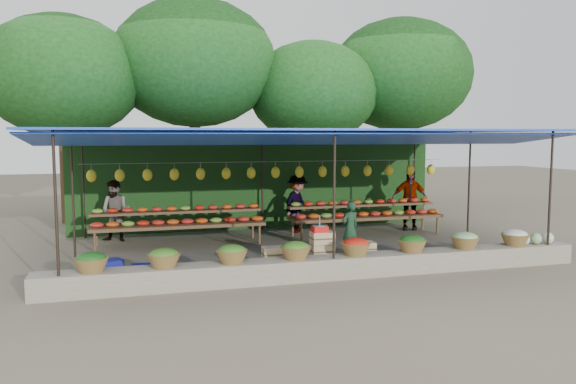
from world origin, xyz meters
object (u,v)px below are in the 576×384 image
object	(u,v)px
blue_crate_front	(143,271)
blue_crate_back	(109,267)
crate_counter	(321,254)
vendor_seated	(350,228)
weighing_scale	(320,228)

from	to	relation	value
blue_crate_front	blue_crate_back	distance (m)	0.77
crate_counter	blue_crate_front	size ratio (longest dim) A/B	5.43
vendor_seated	blue_crate_front	xyz separation A→B (m)	(-4.52, -0.78, -0.49)
crate_counter	blue_crate_front	xyz separation A→B (m)	(-3.46, 0.27, -0.18)
blue_crate_back	vendor_seated	bearing A→B (deg)	-19.35
crate_counter	vendor_seated	bearing A→B (deg)	44.53
vendor_seated	blue_crate_front	bearing A→B (deg)	-8.73
vendor_seated	blue_crate_front	size ratio (longest dim) A/B	2.85
vendor_seated	blue_crate_back	distance (m)	5.19
blue_crate_back	weighing_scale	bearing A→B (deg)	-32.89
crate_counter	weighing_scale	size ratio (longest dim) A/B	6.99
crate_counter	blue_crate_front	distance (m)	3.48
weighing_scale	blue_crate_front	distance (m)	3.52
crate_counter	vendor_seated	world-z (taller)	vendor_seated
blue_crate_front	vendor_seated	bearing A→B (deg)	20.71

